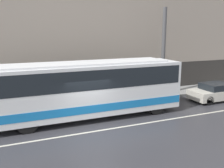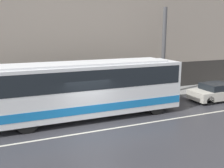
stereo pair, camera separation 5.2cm
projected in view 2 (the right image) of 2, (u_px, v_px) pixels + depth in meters
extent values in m
plane|color=#333338|center=(95.00, 131.00, 12.97)|extent=(60.00, 60.00, 0.00)
cube|color=gray|center=(71.00, 103.00, 17.72)|extent=(60.00, 2.55, 0.17)
cube|color=gray|center=(64.00, 36.00, 18.03)|extent=(60.00, 0.30, 9.55)
cube|color=#2D2B28|center=(67.00, 84.00, 18.63)|extent=(60.00, 0.06, 2.39)
cube|color=beige|center=(95.00, 131.00, 12.97)|extent=(54.00, 0.14, 0.01)
cube|color=white|center=(86.00, 89.00, 14.64)|extent=(11.69, 2.46, 2.88)
cube|color=#1972BF|center=(86.00, 103.00, 14.83)|extent=(11.63, 2.48, 0.45)
cube|color=black|center=(85.00, 77.00, 14.49)|extent=(11.34, 2.48, 1.10)
cube|color=orange|center=(169.00, 63.00, 16.55)|extent=(0.12, 1.84, 0.28)
cube|color=white|center=(85.00, 63.00, 14.33)|extent=(9.93, 2.09, 0.12)
cylinder|color=black|center=(157.00, 106.00, 15.53)|extent=(1.09, 0.28, 1.09)
cylinder|color=black|center=(140.00, 97.00, 17.46)|extent=(1.09, 0.28, 1.09)
cylinder|color=black|center=(27.00, 123.00, 12.65)|extent=(1.09, 0.28, 1.09)
cylinder|color=black|center=(24.00, 111.00, 14.58)|extent=(1.09, 0.28, 1.09)
cube|color=beige|center=(217.00, 93.00, 18.74)|extent=(4.21, 1.83, 0.66)
cube|color=black|center=(216.00, 86.00, 18.59)|extent=(2.02, 1.65, 0.46)
cylinder|color=black|center=(223.00, 92.00, 20.06)|extent=(0.65, 0.20, 0.65)
cylinder|color=black|center=(210.00, 101.00, 17.50)|extent=(0.65, 0.20, 0.65)
cylinder|color=black|center=(194.00, 95.00, 18.97)|extent=(0.65, 0.20, 0.65)
cylinder|color=#4C4C4F|center=(164.00, 52.00, 19.25)|extent=(0.30, 0.30, 6.69)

